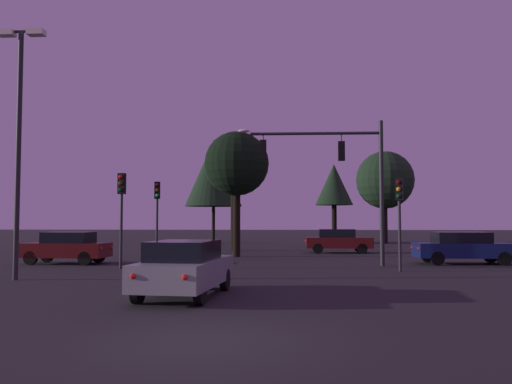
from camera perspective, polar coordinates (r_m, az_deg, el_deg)
name	(u,v)px	position (r m, az deg, el deg)	size (l,w,h in m)	color
ground_plane	(265,253)	(33.69, 0.99, -6.62)	(168.00, 168.00, 0.00)	black
traffic_signal_mast_arm	(339,165)	(24.71, 8.94, 2.85)	(6.73, 0.40, 6.69)	#232326
traffic_light_corner_left	(157,204)	(28.27, -10.64, -1.31)	(0.34, 0.37, 4.12)	#232326
traffic_light_corner_right	(121,201)	(23.42, -14.34, -0.92)	(0.33, 0.37, 4.11)	#232326
traffic_light_median	(399,205)	(22.31, 15.22, -1.36)	(0.37, 0.39, 3.79)	#232326
car_nearside_lane	(185,267)	(14.64, -7.69, -8.07)	(2.21, 4.49, 1.52)	gray
car_crossing_left	(464,247)	(27.12, 21.52, -5.58)	(4.68, 1.86, 1.52)	#0F1947
car_crossing_right	(66,247)	(26.95, -19.81, -5.63)	(4.16, 1.96, 1.52)	#4C0F0F
car_far_lane	(338,241)	(34.19, 8.89, -5.20)	(4.26, 1.77, 1.52)	#4C0F0F
parking_lot_lamp_post	(19,122)	(20.61, -24.23, 6.87)	(1.70, 0.36, 8.87)	#232326
tree_behind_sign	(234,165)	(36.64, -2.39, 2.89)	(4.13, 4.13, 8.01)	black
tree_left_far	(237,164)	(30.42, -2.10, 3.00)	(3.71, 3.71, 7.21)	black
tree_center_horizon	(385,180)	(49.54, 13.77, 1.26)	(5.25, 5.25, 8.40)	black
tree_right_cluster	(214,173)	(48.61, -4.60, 2.06)	(5.23, 5.23, 9.52)	black
tree_lot_edge	(334,185)	(42.20, 8.43, 0.73)	(2.97, 2.97, 6.55)	black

